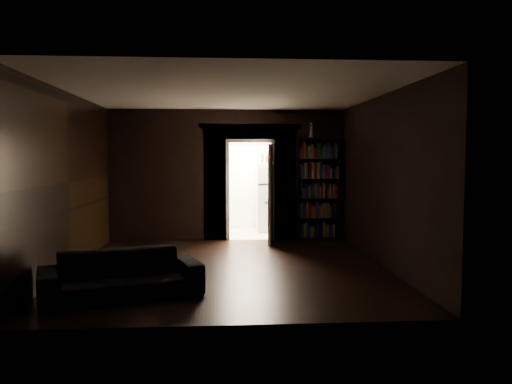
% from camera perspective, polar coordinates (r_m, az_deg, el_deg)
% --- Properties ---
extents(ground, '(5.50, 5.50, 0.00)m').
position_cam_1_polar(ground, '(8.15, -3.08, -8.67)').
color(ground, black).
rests_on(ground, ground).
extents(room_walls, '(5.02, 5.61, 2.84)m').
position_cam_1_polar(room_walls, '(9.02, -3.29, 3.34)').
color(room_walls, black).
rests_on(room_walls, ground).
extents(kitchen_alcove, '(2.20, 1.80, 2.60)m').
position_cam_1_polar(kitchen_alcove, '(11.85, -0.98, 1.21)').
color(kitchen_alcove, beige).
rests_on(kitchen_alcove, ground).
extents(sofa, '(2.17, 1.45, 0.77)m').
position_cam_1_polar(sofa, '(6.67, -15.10, -8.28)').
color(sofa, black).
rests_on(sofa, ground).
extents(bookshelf, '(0.92, 0.37, 2.20)m').
position_cam_1_polar(bookshelf, '(10.76, 7.06, 0.31)').
color(bookshelf, black).
rests_on(bookshelf, ground).
extents(refrigerator, '(0.89, 0.84, 1.65)m').
position_cam_1_polar(refrigerator, '(12.08, 1.83, -0.57)').
color(refrigerator, silver).
rests_on(refrigerator, ground).
extents(door, '(0.19, 0.85, 2.05)m').
position_cam_1_polar(door, '(10.34, 1.68, -0.22)').
color(door, white).
rests_on(door, ground).
extents(figurine, '(0.13, 0.13, 0.31)m').
position_cam_1_polar(figurine, '(10.68, 6.33, 7.02)').
color(figurine, silver).
rests_on(figurine, bookshelf).
extents(bottles, '(0.65, 0.36, 0.28)m').
position_cam_1_polar(bottles, '(11.95, 1.95, 4.01)').
color(bottles, black).
rests_on(bottles, refrigerator).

